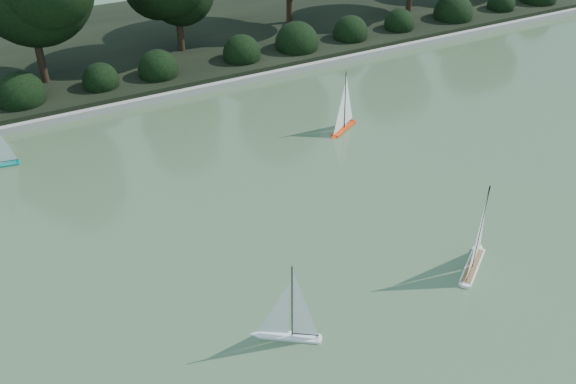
{
  "coord_description": "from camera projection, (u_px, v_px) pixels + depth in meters",
  "views": [
    {
      "loc": [
        -4.87,
        -6.08,
        7.1
      ],
      "look_at": [
        -0.19,
        2.58,
        0.7
      ],
      "focal_mm": 40.0,
      "sensor_mm": 36.0,
      "label": 1
    }
  ],
  "objects": [
    {
      "name": "ground",
      "position": [
        375.0,
        302.0,
        10.3
      ],
      "size": [
        80.0,
        80.0,
        0.0
      ],
      "primitive_type": "plane",
      "color": "#3B4E2F",
      "rests_on": "ground"
    },
    {
      "name": "pond_coping",
      "position": [
        179.0,
        93.0,
        16.88
      ],
      "size": [
        40.0,
        0.35,
        0.18
      ],
      "primitive_type": "cube",
      "color": "gray",
      "rests_on": "ground"
    },
    {
      "name": "far_bank",
      "position": [
        133.0,
        44.0,
        19.8
      ],
      "size": [
        40.0,
        8.0,
        0.3
      ],
      "primitive_type": "cube",
      "color": "black",
      "rests_on": "ground"
    },
    {
      "name": "shrub_hedge",
      "position": [
        166.0,
        68.0,
        17.35
      ],
      "size": [
        29.1,
        1.1,
        1.1
      ],
      "color": "black",
      "rests_on": "ground"
    },
    {
      "name": "sailboat_white_a",
      "position": [
        284.0,
        325.0,
        9.53
      ],
      "size": [
        0.98,
        0.76,
        1.51
      ],
      "color": "white",
      "rests_on": "ground"
    },
    {
      "name": "sailboat_white_b",
      "position": [
        476.0,
        251.0,
        10.95
      ],
      "size": [
        1.18,
        0.9,
        1.81
      ],
      "color": "silver",
      "rests_on": "ground"
    },
    {
      "name": "sailboat_orange",
      "position": [
        342.0,
        122.0,
        15.13
      ],
      "size": [
        1.05,
        0.68,
        1.54
      ],
      "color": "#F53909",
      "rests_on": "ground"
    }
  ]
}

